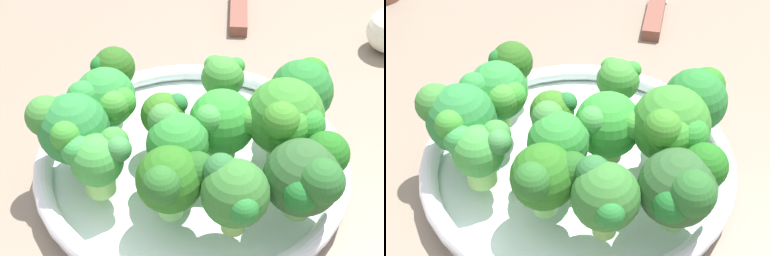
% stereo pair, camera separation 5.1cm
% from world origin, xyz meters
% --- Properties ---
extents(ground_plane, '(1.30, 1.30, 0.03)m').
position_xyz_m(ground_plane, '(0.00, 0.00, -0.01)').
color(ground_plane, '#7D6D5D').
extents(bowl, '(0.29, 0.29, 0.03)m').
position_xyz_m(bowl, '(-0.02, -0.01, 0.02)').
color(bowl, white).
rests_on(bowl, ground_plane).
extents(broccoli_floret_0, '(0.06, 0.06, 0.07)m').
position_xyz_m(broccoli_floret_0, '(0.02, 0.06, 0.07)').
color(broccoli_floret_0, '#86BE58').
rests_on(broccoli_floret_0, bowl).
extents(broccoli_floret_1, '(0.06, 0.06, 0.07)m').
position_xyz_m(broccoli_floret_1, '(-0.09, 0.02, 0.07)').
color(broccoli_floret_1, '#82CC67').
rests_on(broccoli_floret_1, bowl).
extents(broccoli_floret_2, '(0.04, 0.04, 0.06)m').
position_xyz_m(broccoli_floret_2, '(0.04, -0.06, 0.06)').
color(broccoli_floret_2, '#7DBB54').
rests_on(broccoli_floret_2, bowl).
extents(broccoli_floret_3, '(0.05, 0.04, 0.06)m').
position_xyz_m(broccoli_floret_3, '(0.07, 0.04, 0.07)').
color(broccoli_floret_3, '#88BE60').
rests_on(broccoli_floret_3, bowl).
extents(broccoli_floret_4, '(0.07, 0.07, 0.07)m').
position_xyz_m(broccoli_floret_4, '(-0.12, -0.08, 0.07)').
color(broccoli_floret_4, '#86C768').
rests_on(broccoli_floret_4, bowl).
extents(broccoli_floret_5, '(0.06, 0.06, 0.07)m').
position_xyz_m(broccoli_floret_5, '(-0.03, -0.04, 0.07)').
color(broccoli_floret_5, '#92BE5A').
rests_on(broccoli_floret_5, bowl).
extents(broccoli_floret_6, '(0.04, 0.06, 0.06)m').
position_xyz_m(broccoli_floret_6, '(-0.05, 0.07, 0.07)').
color(broccoli_floret_6, '#93D467').
rests_on(broccoli_floret_6, bowl).
extents(broccoli_floret_7, '(0.04, 0.04, 0.05)m').
position_xyz_m(broccoli_floret_7, '(0.00, 0.01, 0.06)').
color(broccoli_floret_7, '#96CC58').
rests_on(broccoli_floret_7, bowl).
extents(broccoli_floret_8, '(0.07, 0.07, 0.07)m').
position_xyz_m(broccoli_floret_8, '(-0.01, 0.09, 0.07)').
color(broccoli_floret_8, '#79C355').
rests_on(broccoli_floret_8, bowl).
extents(broccoli_floret_9, '(0.06, 0.06, 0.07)m').
position_xyz_m(broccoli_floret_9, '(-0.01, -0.12, 0.07)').
color(broccoli_floret_9, '#84CF5A').
rests_on(broccoli_floret_9, bowl).
extents(broccoli_floret_10, '(0.06, 0.05, 0.07)m').
position_xyz_m(broccoli_floret_10, '(-0.11, -0.02, 0.07)').
color(broccoli_floret_10, '#92C45A').
rests_on(broccoli_floret_10, bowl).
extents(broccoli_floret_11, '(0.07, 0.07, 0.08)m').
position_xyz_m(broccoli_floret_11, '(-0.05, -0.09, 0.08)').
color(broccoli_floret_11, '#86B257').
rests_on(broccoli_floret_11, bowl).
extents(broccoli_floret_12, '(0.06, 0.05, 0.07)m').
position_xyz_m(broccoli_floret_12, '(-0.05, 0.01, 0.07)').
color(broccoli_floret_12, '#8FC659').
rests_on(broccoli_floret_12, bowl).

